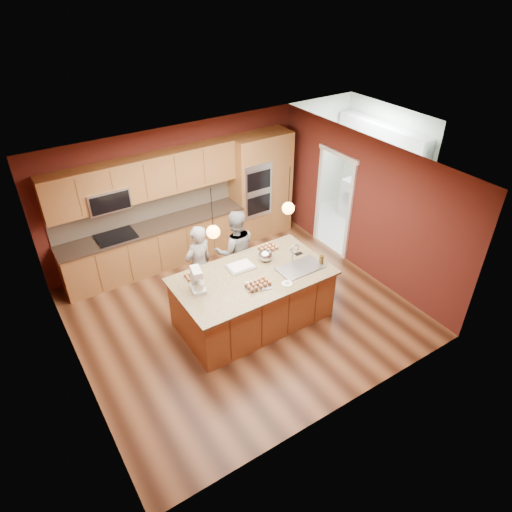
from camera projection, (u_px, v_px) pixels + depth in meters
floor at (241, 313)px, 8.16m from camera, size 5.50×5.50×0.00m
ceiling at (238, 172)px, 6.66m from camera, size 5.50×5.50×0.00m
wall_back at (175, 193)px, 9.15m from camera, size 5.50×0.00×5.50m
wall_front at (344, 341)px, 5.66m from camera, size 5.50×0.00×5.50m
wall_left at (66, 309)px, 6.17m from camera, size 0.00×5.00×5.00m
wall_right at (364, 207)px, 8.65m from camera, size 0.00×5.00×5.00m
cabinet_run at (151, 223)px, 8.87m from camera, size 3.74×0.64×2.30m
oven_column at (260, 186)px, 9.88m from camera, size 1.30×0.62×2.30m
doorway_trim at (334, 205)px, 9.37m from camera, size 0.08×1.11×2.20m
laundry_room at (382, 142)px, 9.88m from camera, size 2.60×2.70×2.70m
pendant_left at (213, 232)px, 6.60m from camera, size 0.20×0.20×0.80m
pendant_right at (288, 208)px, 7.21m from camera, size 0.20×0.20×0.80m
island at (254, 297)px, 7.75m from camera, size 2.59×1.45×1.33m
person_left at (199, 265)px, 8.04m from camera, size 0.63×0.48×1.56m
person_right at (235, 251)px, 8.36m from camera, size 0.93×0.81×1.62m
stand_mixer at (197, 281)px, 7.06m from camera, size 0.26×0.33×0.40m
sheet_cake at (241, 267)px, 7.66m from camera, size 0.47×0.36×0.05m
cooling_rack at (258, 285)px, 7.24m from camera, size 0.45×0.39×0.02m
mixing_bowl at (266, 256)px, 7.80m from camera, size 0.25×0.25×0.21m
plate at (287, 284)px, 7.29m from camera, size 0.17×0.17×0.01m
tumbler at (321, 260)px, 7.73m from camera, size 0.08×0.08×0.15m
phone at (299, 254)px, 8.01m from camera, size 0.14×0.08×0.01m
cupcakes_left at (191, 276)px, 7.42m from camera, size 0.21×0.21×0.06m
cupcakes_rack at (258, 284)px, 7.21m from camera, size 0.41×0.24×0.07m
cupcakes_right at (268, 248)px, 8.12m from camera, size 0.34×0.25×0.08m
washer at (377, 208)px, 10.37m from camera, size 0.75×0.77×1.05m
dryer at (357, 198)px, 10.90m from camera, size 0.61×0.63×0.93m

